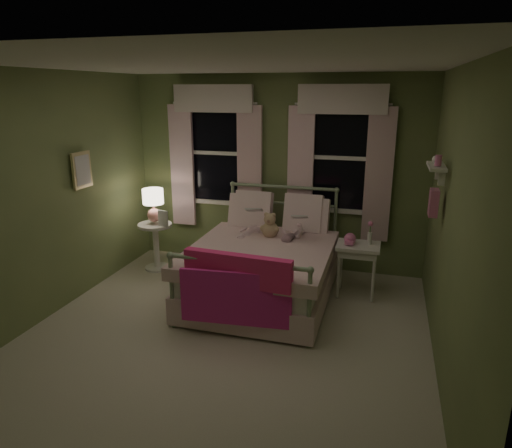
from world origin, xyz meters
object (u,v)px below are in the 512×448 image
(nightstand_right, at_px, (358,252))
(child_right, at_px, (295,216))
(bed, at_px, (264,266))
(child_left, at_px, (252,211))
(teddy_bear, at_px, (270,227))
(table_lamp, at_px, (153,202))
(nightstand_left, at_px, (156,240))

(nightstand_right, bearing_deg, child_right, 172.04)
(bed, distance_m, child_right, 0.73)
(child_left, distance_m, child_right, 0.56)
(bed, relative_size, child_left, 2.80)
(bed, height_order, teddy_bear, bed)
(bed, height_order, child_left, child_left)
(teddy_bear, bearing_deg, child_left, 150.50)
(bed, bearing_deg, nightstand_right, 16.44)
(child_left, bearing_deg, table_lamp, 11.42)
(child_left, height_order, teddy_bear, child_left)
(nightstand_right, bearing_deg, nightstand_left, 177.68)
(child_left, relative_size, teddy_bear, 2.24)
(bed, distance_m, child_left, 0.75)
(nightstand_right, bearing_deg, teddy_bear, -177.33)
(child_left, distance_m, table_lamp, 1.37)
(nightstand_left, xyz_separation_m, table_lamp, (0.00, -0.00, 0.54))
(bed, height_order, child_right, child_right)
(bed, bearing_deg, child_left, 123.60)
(child_right, bearing_deg, child_left, 11.94)
(teddy_bear, distance_m, nightstand_left, 1.70)
(nightstand_left, bearing_deg, child_left, -0.05)
(child_right, distance_m, table_lamp, 1.93)
(teddy_bear, bearing_deg, nightstand_right, 2.67)
(bed, distance_m, nightstand_left, 1.71)
(child_left, height_order, nightstand_right, child_left)
(teddy_bear, distance_m, nightstand_right, 1.09)
(teddy_bear, bearing_deg, nightstand_left, 174.49)
(nightstand_left, bearing_deg, teddy_bear, -5.51)
(child_right, bearing_deg, nightstand_right, -176.02)
(bed, distance_m, teddy_bear, 0.49)
(table_lamp, relative_size, nightstand_right, 0.71)
(child_right, bearing_deg, table_lamp, 11.91)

